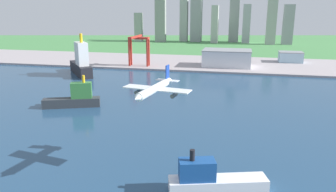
{
  "coord_description": "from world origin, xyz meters",
  "views": [
    {
      "loc": [
        55.38,
        8.2,
        80.17
      ],
      "look_at": [
        15.22,
        186.78,
        30.93
      ],
      "focal_mm": 35.01,
      "sensor_mm": 36.0,
      "label": 1
    }
  ],
  "objects_px": {
    "warehouse_main": "(227,58)",
    "warehouse_annex": "(291,57)",
    "airplane_landing": "(155,89)",
    "ferry_boat": "(211,180)",
    "cargo_ship": "(81,63)",
    "container_barge": "(75,98)",
    "port_crane_red": "(138,44)"
  },
  "relations": [
    {
      "from": "warehouse_main",
      "to": "cargo_ship",
      "type": "bearing_deg",
      "value": -152.41
    },
    {
      "from": "warehouse_annex",
      "to": "ferry_boat",
      "type": "bearing_deg",
      "value": -102.11
    },
    {
      "from": "ferry_boat",
      "to": "warehouse_main",
      "type": "distance_m",
      "value": 322.83
    },
    {
      "from": "ferry_boat",
      "to": "cargo_ship",
      "type": "bearing_deg",
      "value": 128.04
    },
    {
      "from": "airplane_landing",
      "to": "cargo_ship",
      "type": "xyz_separation_m",
      "value": [
        -151.44,
        215.1,
        -27.18
      ]
    },
    {
      "from": "airplane_landing",
      "to": "port_crane_red",
      "type": "xyz_separation_m",
      "value": [
        -97.95,
        280.29,
        -8.65
      ]
    },
    {
      "from": "warehouse_annex",
      "to": "container_barge",
      "type": "bearing_deg",
      "value": -126.9
    },
    {
      "from": "warehouse_main",
      "to": "warehouse_annex",
      "type": "xyz_separation_m",
      "value": [
        90.92,
        56.84,
        -3.66
      ]
    },
    {
      "from": "airplane_landing",
      "to": "container_barge",
      "type": "distance_m",
      "value": 133.33
    },
    {
      "from": "airplane_landing",
      "to": "port_crane_red",
      "type": "relative_size",
      "value": 0.89
    },
    {
      "from": "airplane_landing",
      "to": "warehouse_annex",
      "type": "bearing_deg",
      "value": 72.83
    },
    {
      "from": "warehouse_annex",
      "to": "warehouse_main",
      "type": "bearing_deg",
      "value": -147.99
    },
    {
      "from": "cargo_ship",
      "to": "warehouse_main",
      "type": "bearing_deg",
      "value": 27.59
    },
    {
      "from": "airplane_landing",
      "to": "cargo_ship",
      "type": "bearing_deg",
      "value": 125.15
    },
    {
      "from": "cargo_ship",
      "to": "container_barge",
      "type": "relative_size",
      "value": 1.32
    },
    {
      "from": "cargo_ship",
      "to": "port_crane_red",
      "type": "distance_m",
      "value": 86.34
    },
    {
      "from": "port_crane_red",
      "to": "airplane_landing",
      "type": "bearing_deg",
      "value": -70.74
    },
    {
      "from": "ferry_boat",
      "to": "warehouse_annex",
      "type": "distance_m",
      "value": 388.08
    },
    {
      "from": "cargo_ship",
      "to": "airplane_landing",
      "type": "bearing_deg",
      "value": -54.85
    },
    {
      "from": "ferry_boat",
      "to": "container_barge",
      "type": "relative_size",
      "value": 0.97
    },
    {
      "from": "port_crane_red",
      "to": "cargo_ship",
      "type": "bearing_deg",
      "value": -129.37
    },
    {
      "from": "warehouse_annex",
      "to": "cargo_ship",
      "type": "bearing_deg",
      "value": -150.84
    },
    {
      "from": "airplane_landing",
      "to": "cargo_ship",
      "type": "relative_size",
      "value": 0.66
    },
    {
      "from": "cargo_ship",
      "to": "warehouse_main",
      "type": "height_order",
      "value": "cargo_ship"
    },
    {
      "from": "warehouse_main",
      "to": "ferry_boat",
      "type": "bearing_deg",
      "value": -88.31
    },
    {
      "from": "ferry_boat",
      "to": "warehouse_main",
      "type": "xyz_separation_m",
      "value": [
        -9.5,
        322.58,
        8.14
      ]
    },
    {
      "from": "airplane_landing",
      "to": "port_crane_red",
      "type": "bearing_deg",
      "value": 109.26
    },
    {
      "from": "cargo_ship",
      "to": "warehouse_annex",
      "type": "bearing_deg",
      "value": 29.16
    },
    {
      "from": "airplane_landing",
      "to": "warehouse_main",
      "type": "xyz_separation_m",
      "value": [
        20.96,
        305.19,
        -28.09
      ]
    },
    {
      "from": "port_crane_red",
      "to": "container_barge",
      "type": "bearing_deg",
      "value": -88.52
    },
    {
      "from": "warehouse_main",
      "to": "warehouse_annex",
      "type": "bearing_deg",
      "value": 32.01
    },
    {
      "from": "airplane_landing",
      "to": "container_barge",
      "type": "xyz_separation_m",
      "value": [
        -93.0,
        89.13,
        -34.41
      ]
    }
  ]
}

